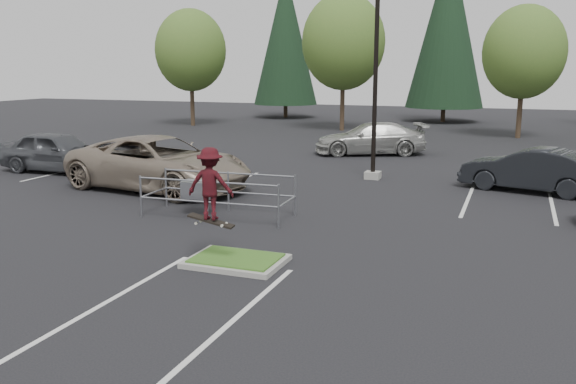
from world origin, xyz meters
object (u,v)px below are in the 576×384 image
(car_l_black, at_px, (134,166))
(skateboarder, at_px, (210,184))
(car_l_tan, at_px, (159,163))
(conif_a, at_px, (286,38))
(decid_c, at_px, (524,55))
(conif_b, at_px, (447,25))
(cart_corral, at_px, (203,190))
(car_l_grey, at_px, (58,152))
(decid_a, at_px, (191,53))
(decid_b, at_px, (343,45))
(car_far_silver, at_px, (372,139))
(car_r_charc, at_px, (531,170))
(light_pole, at_px, (376,66))

(car_l_black, bearing_deg, skateboarder, -111.51)
(car_l_tan, bearing_deg, conif_a, 21.81)
(decid_c, distance_m, conif_b, 12.51)
(cart_corral, height_order, car_l_black, car_l_black)
(car_l_tan, xyz_separation_m, car_l_grey, (-6.26, 1.82, -0.11))
(decid_a, distance_m, decid_b, 12.02)
(car_far_silver, bearing_deg, conif_a, -170.97)
(car_l_grey, height_order, car_r_charc, car_l_grey)
(conif_b, distance_m, car_l_black, 34.65)
(cart_corral, bearing_deg, conif_a, 104.33)
(car_l_grey, distance_m, car_r_charc, 19.44)
(decid_b, xyz_separation_m, conif_a, (-7.99, 9.47, 1.05))
(decid_b, height_order, skateboarder, decid_b)
(decid_a, bearing_deg, car_l_tan, -63.45)
(skateboarder, bearing_deg, conif_a, -79.63)
(conif_a, bearing_deg, skateboarder, -71.45)
(decid_c, xyz_separation_m, conif_b, (-5.99, 10.67, 2.59))
(decid_c, bearing_deg, car_l_tan, -118.68)
(conif_a, xyz_separation_m, skateboarder, (13.52, -40.30, -5.18))
(skateboarder, relative_size, car_l_tan, 0.25)
(light_pole, distance_m, car_l_black, 10.33)
(car_l_black, height_order, car_far_silver, car_far_silver)
(car_l_black, bearing_deg, decid_b, 19.75)
(conif_a, height_order, skateboarder, conif_a)
(car_r_charc, bearing_deg, car_l_tan, -55.61)
(conif_a, xyz_separation_m, car_l_grey, (1.24, -31.18, -6.21))
(car_r_charc, xyz_separation_m, car_far_silver, (-7.65, 7.55, 0.02))
(conif_b, bearing_deg, car_l_black, -103.65)
(light_pole, height_order, cart_corral, light_pole)
(decid_b, bearing_deg, decid_c, -3.34)
(car_l_black, bearing_deg, decid_a, 48.70)
(conif_b, distance_m, cart_corral, 37.32)
(decid_c, bearing_deg, conif_b, 119.32)
(conif_a, distance_m, car_r_charc, 35.67)
(decid_b, height_order, car_l_grey, decid_b)
(car_l_tan, bearing_deg, decid_b, 7.81)
(decid_b, distance_m, car_far_silver, 13.51)
(conif_b, height_order, car_l_tan, conif_b)
(skateboarder, distance_m, car_l_black, 10.94)
(light_pole, height_order, car_l_grey, light_pole)
(conif_a, xyz_separation_m, conif_b, (14.00, 0.50, 0.75))
(decid_c, bearing_deg, cart_corral, -109.19)
(decid_a, xyz_separation_m, car_l_black, (10.01, -22.48, -4.87))
(decid_a, distance_m, car_far_silver, 20.68)
(cart_corral, bearing_deg, conif_b, 82.66)
(decid_c, xyz_separation_m, car_l_black, (-13.99, -22.28, -4.54))
(decid_c, distance_m, car_r_charc, 18.87)
(decid_a, bearing_deg, conif_b, 30.17)
(conif_a, bearing_deg, cart_corral, -73.03)
(conif_a, bearing_deg, decid_c, -26.96)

